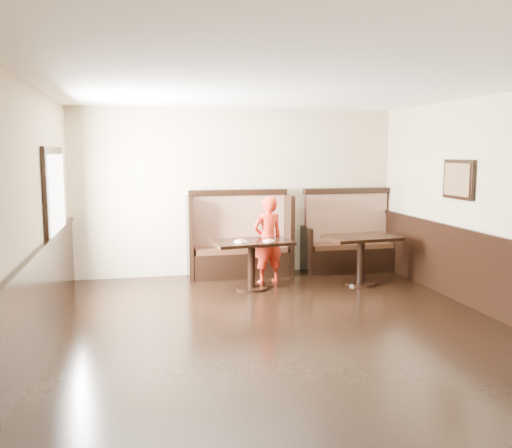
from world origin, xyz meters
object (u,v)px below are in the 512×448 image
object	(u,v)px
booth_main	(239,245)
child	(268,240)
table_main	(251,252)
booth_neighbor	(348,243)
table_neighbor	(361,248)

from	to	relation	value
booth_main	child	world-z (taller)	booth_main
table_main	child	size ratio (longest dim) A/B	0.90
booth_neighbor	child	bearing A→B (deg)	-159.04
booth_main	child	distance (m)	0.73
table_main	table_neighbor	xyz separation A→B (m)	(1.75, -0.06, 0.00)
booth_neighbor	table_main	world-z (taller)	booth_neighbor
child	booth_main	bearing A→B (deg)	-74.27
booth_main	table_neighbor	xyz separation A→B (m)	(1.77, -0.99, 0.05)
booth_neighbor	table_neighbor	distance (m)	1.01
booth_neighbor	table_neighbor	world-z (taller)	booth_neighbor
booth_main	table_neighbor	world-z (taller)	booth_main
table_main	booth_main	bearing A→B (deg)	84.08
booth_neighbor	child	distance (m)	1.73
booth_main	table_main	xyz separation A→B (m)	(0.01, -0.93, 0.05)
booth_main	table_neighbor	distance (m)	2.03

